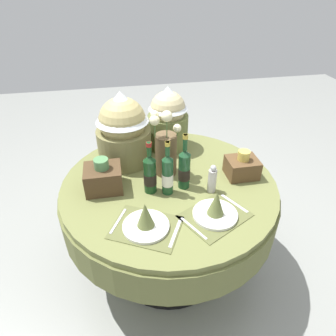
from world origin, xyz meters
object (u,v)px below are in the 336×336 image
(wine_bottle_rear, at_px, (168,174))
(woven_basket_side_right, at_px, (242,167))
(place_setting_left, at_px, (146,221))
(woven_basket_side_left, at_px, (103,177))
(dining_table, at_px, (169,201))
(wine_bottle_left, at_px, (184,169))
(gift_tub_back_centre, at_px, (168,116))
(gift_tub_back_left, at_px, (123,126))
(flower_vase, at_px, (165,150))
(wine_bottle_centre, at_px, (150,174))
(pepper_mill, at_px, (212,180))
(place_setting_right, at_px, (216,209))

(wine_bottle_rear, bearing_deg, woven_basket_side_right, 9.79)
(place_setting_left, distance_m, woven_basket_side_left, 0.43)
(dining_table, bearing_deg, wine_bottle_left, -38.20)
(dining_table, height_order, place_setting_left, place_setting_left)
(gift_tub_back_centre, relative_size, woven_basket_side_right, 2.36)
(gift_tub_back_left, xyz_separation_m, woven_basket_side_right, (0.71, -0.32, -0.19))
(woven_basket_side_left, height_order, woven_basket_side_right, woven_basket_side_left)
(wine_bottle_rear, xyz_separation_m, gift_tub_back_left, (-0.22, 0.41, 0.13))
(dining_table, relative_size, wine_bottle_left, 3.84)
(flower_vase, xyz_separation_m, wine_bottle_centre, (-0.12, -0.17, -0.05))
(wine_bottle_left, distance_m, gift_tub_back_centre, 0.51)
(pepper_mill, xyz_separation_m, gift_tub_back_left, (-0.47, 0.44, 0.17))
(dining_table, height_order, wine_bottle_rear, wine_bottle_rear)
(wine_bottle_centre, xyz_separation_m, gift_tub_back_left, (-0.12, 0.37, 0.13))
(gift_tub_back_left, distance_m, woven_basket_side_left, 0.38)
(dining_table, xyz_separation_m, wine_bottle_centre, (-0.12, -0.07, 0.28))
(woven_basket_side_left, bearing_deg, dining_table, -0.84)
(wine_bottle_centre, height_order, gift_tub_back_left, gift_tub_back_left)
(pepper_mill, bearing_deg, dining_table, 149.31)
(pepper_mill, bearing_deg, place_setting_right, -101.94)
(wine_bottle_centre, bearing_deg, dining_table, 28.86)
(woven_basket_side_left, xyz_separation_m, woven_basket_side_right, (0.86, -0.02, -0.01))
(dining_table, distance_m, flower_vase, 0.34)
(wine_bottle_rear, height_order, gift_tub_back_left, gift_tub_back_left)
(place_setting_right, bearing_deg, pepper_mill, 78.06)
(flower_vase, distance_m, pepper_mill, 0.34)
(gift_tub_back_centre, height_order, woven_basket_side_right, gift_tub_back_centre)
(wine_bottle_centre, relative_size, gift_tub_back_centre, 0.73)
(flower_vase, height_order, wine_bottle_rear, flower_vase)
(place_setting_left, xyz_separation_m, gift_tub_back_centre, (0.26, 0.80, 0.19))
(gift_tub_back_left, bearing_deg, place_setting_right, -56.69)
(dining_table, height_order, woven_basket_side_left, woven_basket_side_left)
(wine_bottle_centre, relative_size, wine_bottle_rear, 0.97)
(wine_bottle_centre, xyz_separation_m, pepper_mill, (0.35, -0.07, -0.04))
(flower_vase, bearing_deg, wine_bottle_left, -62.87)
(woven_basket_side_right, bearing_deg, dining_table, 178.00)
(gift_tub_back_left, bearing_deg, woven_basket_side_right, -24.46)
(gift_tub_back_centre, bearing_deg, dining_table, -99.76)
(wine_bottle_left, relative_size, pepper_mill, 1.93)
(wine_bottle_left, relative_size, wine_bottle_centre, 1.07)
(woven_basket_side_left, bearing_deg, woven_basket_side_right, -1.47)
(wine_bottle_rear, relative_size, gift_tub_back_left, 0.70)
(woven_basket_side_left, bearing_deg, place_setting_right, -31.45)
(place_setting_left, bearing_deg, wine_bottle_left, 48.60)
(wine_bottle_left, bearing_deg, gift_tub_back_centre, 90.50)
(dining_table, height_order, gift_tub_back_centre, gift_tub_back_centre)
(wine_bottle_rear, xyz_separation_m, gift_tub_back_centre, (0.10, 0.54, 0.11))
(dining_table, xyz_separation_m, flower_vase, (-0.00, 0.10, 0.32))
(wine_bottle_left, bearing_deg, woven_basket_side_left, 171.80)
(place_setting_left, distance_m, gift_tub_back_centre, 0.87)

